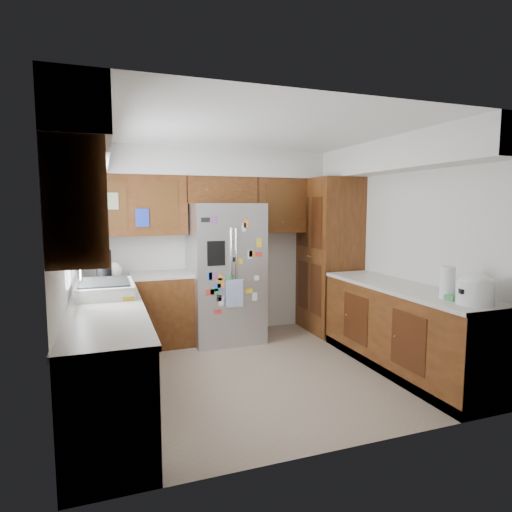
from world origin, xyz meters
The scene contains 12 objects.
floor centered at (0.00, 0.00, 0.00)m, with size 3.60×3.60×0.00m, color gray.
room_shell centered at (-0.11, 0.36, 1.82)m, with size 3.64×3.24×2.52m.
left_counter_run centered at (-1.36, 0.03, 0.43)m, with size 1.36×3.20×0.92m.
right_counter_run centered at (1.50, -0.47, 0.42)m, with size 0.63×2.25×0.92m.
pantry centered at (1.50, 1.15, 1.07)m, with size 0.60×0.90×2.15m, color #43220D.
fridge centered at (0.00, 1.20, 0.90)m, with size 0.90×0.79×1.80m.
bridge_cabinet centered at (0.00, 1.43, 1.98)m, with size 0.96×0.34×0.35m, color #43220D.
fridge_top_items centered at (-0.08, 1.41, 2.26)m, with size 0.91×0.32×0.25m.
sink_assembly centered at (-1.50, 0.10, 0.99)m, with size 0.52×0.70×0.37m.
left_counter_clutter centered at (-1.48, 0.85, 1.05)m, with size 0.31×0.79×0.38m.
rice_cooker centered at (1.50, -1.38, 1.06)m, with size 0.32×0.31×0.27m.
paper_towel centered at (1.45, -1.12, 1.07)m, with size 0.13×0.13×0.30m, color white.
Camera 1 is at (-1.49, -4.14, 1.75)m, focal length 30.00 mm.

